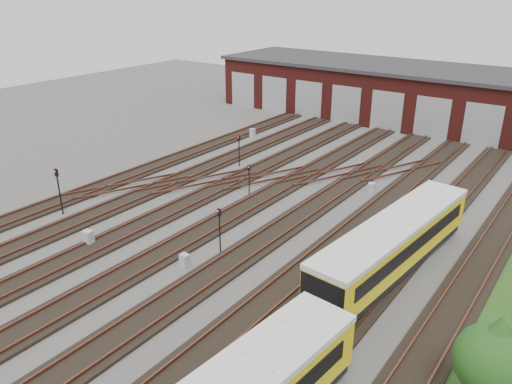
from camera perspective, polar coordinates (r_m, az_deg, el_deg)
The scene contains 13 objects.
ground at distance 30.07m, azimuth -7.81°, elevation -8.24°, with size 120.00×120.00×0.00m, color #423F3D.
track_network at distance 30.48m, azimuth -7.29°, elevation -7.51°, with size 30.40×70.00×0.33m.
maintenance_shed at distance 62.17m, azimuth 18.66°, elevation 10.41°, with size 51.00×12.50×6.35m.
signal_mast_0 at distance 37.69m, azimuth -21.66°, elevation 0.68°, with size 0.28×0.27×3.46m.
signal_mast_1 at distance 44.66m, azimuth -1.96°, elevation 5.21°, with size 0.26×0.24×2.87m.
signal_mast_2 at distance 38.31m, azimuth -0.80°, elevation 1.83°, with size 0.25×0.23×2.57m.
signal_mast_3 at distance 30.24m, azimuth -4.19°, elevation -3.79°, with size 0.25×0.23×2.97m.
relay_cabinet_0 at distance 33.39m, azimuth -18.62°, elevation -4.99°, with size 0.60×0.50×0.99m, color #ACB0B2.
relay_cabinet_1 at distance 53.88m, azimuth -0.41°, elevation 6.78°, with size 0.53×0.44×0.88m, color #ACB0B2.
relay_cabinet_2 at distance 29.60m, azimuth -8.15°, elevation -7.81°, with size 0.53×0.44×0.88m, color #ACB0B2.
relay_cabinet_3 at distance 40.29m, azimuth 13.06°, elevation 0.43°, with size 0.52×0.43×0.87m, color #ACB0B2.
relay_cabinet_4 at distance 34.90m, azimuth 20.04°, elevation -4.00°, with size 0.56×0.47×0.93m, color #ACB0B2.
tree_3 at distance 20.90m, azimuth 25.63°, elevation -16.30°, with size 2.84×2.84×4.70m.
Camera 1 is at (18.31, -18.15, 15.48)m, focal length 35.00 mm.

